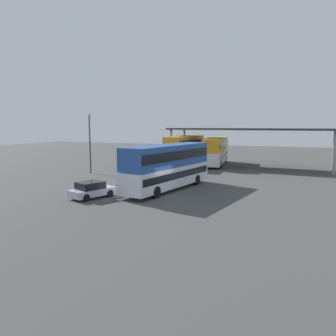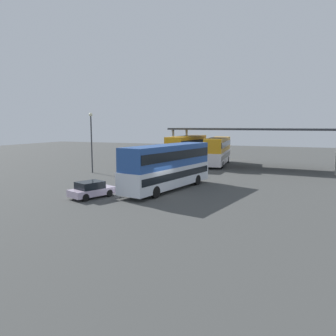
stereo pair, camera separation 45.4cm
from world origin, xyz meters
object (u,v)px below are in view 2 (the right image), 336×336
object	(u,v)px
parked_hatchback	(91,190)
lamppost_tall	(91,135)
double_decker_near_canopy	(187,149)
double_decker_main	(168,165)
double_decker_mid_row	(218,150)

from	to	relation	value
parked_hatchback	lamppost_tall	bearing A→B (deg)	56.50
double_decker_near_canopy	lamppost_tall	xyz separation A→B (m)	(-8.39, -11.81, 2.33)
parked_hatchback	double_decker_near_canopy	bearing A→B (deg)	21.04
double_decker_main	parked_hatchback	xyz separation A→B (m)	(-4.51, -5.48, -1.59)
double_decker_main	double_decker_mid_row	distance (m)	19.86
double_decker_main	double_decker_near_canopy	distance (m)	18.59
double_decker_mid_row	lamppost_tall	bearing A→B (deg)	131.70
parked_hatchback	double_decker_mid_row	size ratio (longest dim) A/B	0.35
double_decker_near_canopy	lamppost_tall	world-z (taller)	lamppost_tall
double_decker_near_canopy	double_decker_mid_row	xyz separation A→B (m)	(4.20, 1.79, -0.13)
double_decker_main	double_decker_mid_row	size ratio (longest dim) A/B	1.02
lamppost_tall	double_decker_mid_row	bearing A→B (deg)	47.22
parked_hatchback	double_decker_near_canopy	xyz separation A→B (m)	(0.12, 23.55, 1.68)
parked_hatchback	lamppost_tall	world-z (taller)	lamppost_tall
double_decker_main	double_decker_near_canopy	xyz separation A→B (m)	(-4.40, 18.07, 0.09)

